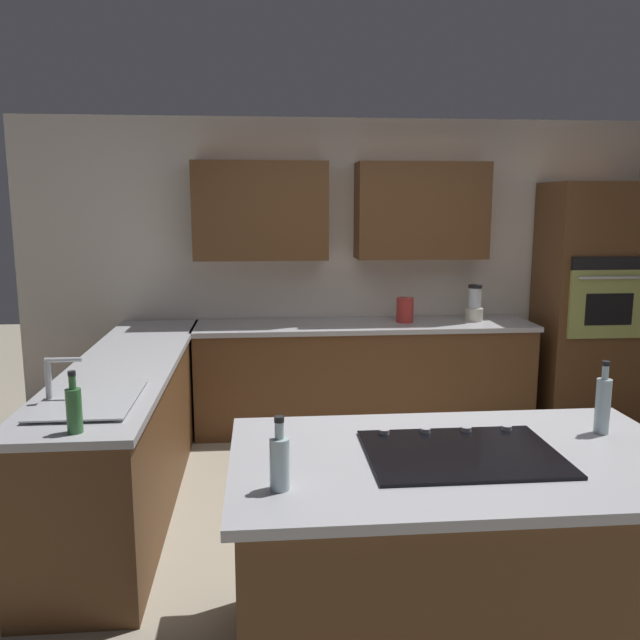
% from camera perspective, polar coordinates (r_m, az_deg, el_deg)
% --- Properties ---
extents(ground_plane, '(14.00, 14.00, 0.00)m').
position_cam_1_polar(ground_plane, '(4.19, 8.94, -16.82)').
color(ground_plane, '#9E937F').
extents(wall_back, '(6.00, 0.44, 2.60)m').
position_cam_1_polar(wall_back, '(5.74, 3.67, 5.66)').
color(wall_back, silver).
rests_on(wall_back, ground).
extents(lower_cabinets_back, '(2.80, 0.60, 0.86)m').
position_cam_1_polar(lower_cabinets_back, '(5.60, 3.81, -5.03)').
color(lower_cabinets_back, brown).
rests_on(lower_cabinets_back, ground).
extents(countertop_back, '(2.84, 0.64, 0.04)m').
position_cam_1_polar(countertop_back, '(5.50, 3.86, -0.49)').
color(countertop_back, '#B2B2B7').
rests_on(countertop_back, lower_cabinets_back).
extents(lower_cabinets_side, '(0.60, 2.90, 0.86)m').
position_cam_1_polar(lower_cabinets_side, '(4.50, -16.20, -9.22)').
color(lower_cabinets_side, brown).
rests_on(lower_cabinets_side, ground).
extents(countertop_side, '(0.64, 2.94, 0.04)m').
position_cam_1_polar(countertop_side, '(4.37, -16.49, -3.64)').
color(countertop_side, '#B2B2B7').
rests_on(countertop_side, lower_cabinets_side).
extents(island_base, '(1.76, 0.99, 0.86)m').
position_cam_1_polar(island_base, '(2.92, 11.86, -20.01)').
color(island_base, brown).
rests_on(island_base, ground).
extents(island_top, '(1.84, 1.07, 0.04)m').
position_cam_1_polar(island_top, '(2.73, 12.21, -11.79)').
color(island_top, '#B2B2B7').
rests_on(island_top, island_base).
extents(wall_oven, '(0.80, 0.66, 2.06)m').
position_cam_1_polar(wall_oven, '(6.08, 22.36, 1.25)').
color(wall_oven, brown).
rests_on(wall_oven, ground).
extents(sink_unit, '(0.46, 0.70, 0.23)m').
position_cam_1_polar(sink_unit, '(3.53, -19.47, -6.43)').
color(sink_unit, '#515456').
rests_on(sink_unit, countertop_side).
extents(cooktop, '(0.76, 0.56, 0.03)m').
position_cam_1_polar(cooktop, '(2.72, 12.19, -11.21)').
color(cooktop, black).
rests_on(cooktop, island_top).
extents(blender, '(0.15, 0.15, 0.31)m').
position_cam_1_polar(blender, '(5.72, 13.28, 1.23)').
color(blender, beige).
rests_on(blender, countertop_back).
extents(kettle, '(0.14, 0.14, 0.21)m').
position_cam_1_polar(kettle, '(5.57, 7.39, 0.87)').
color(kettle, red).
rests_on(kettle, countertop_back).
extents(dish_soap_bottle, '(0.07, 0.07, 0.28)m').
position_cam_1_polar(dish_soap_bottle, '(3.06, -20.61, -7.21)').
color(dish_soap_bottle, '#336B38').
rests_on(dish_soap_bottle, countertop_side).
extents(oil_bottle, '(0.07, 0.07, 0.27)m').
position_cam_1_polar(oil_bottle, '(2.33, -3.53, -12.14)').
color(oil_bottle, silver).
rests_on(oil_bottle, island_top).
extents(second_bottle, '(0.06, 0.06, 0.32)m').
position_cam_1_polar(second_bottle, '(3.11, 23.39, -6.72)').
color(second_bottle, silver).
rests_on(second_bottle, island_top).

